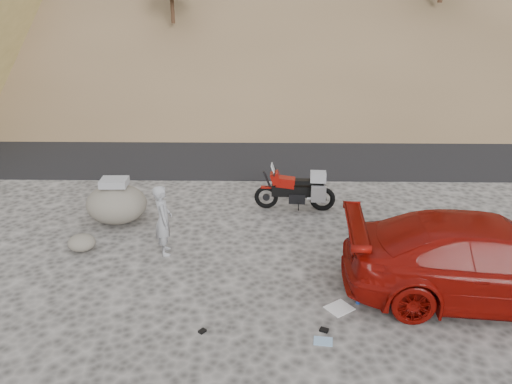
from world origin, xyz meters
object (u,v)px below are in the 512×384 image
(motorcycle, at_px, (299,190))
(boulder, at_px, (117,203))
(man, at_px, (166,252))
(red_car, at_px, (482,296))

(motorcycle, bearing_deg, boulder, -165.92)
(motorcycle, bearing_deg, man, -138.66)
(red_car, relative_size, boulder, 3.17)
(red_car, xyz_separation_m, boulder, (-8.23, 3.29, 0.52))
(red_car, bearing_deg, motorcycle, 43.82)
(red_car, height_order, boulder, boulder)
(motorcycle, xyz_separation_m, man, (-3.24, -2.48, -0.57))
(red_car, bearing_deg, boulder, 72.34)
(red_car, bearing_deg, man, 80.12)
(man, bearing_deg, red_car, -117.86)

